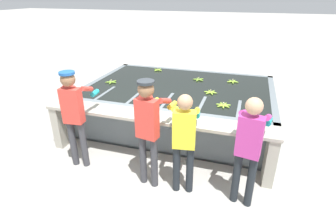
# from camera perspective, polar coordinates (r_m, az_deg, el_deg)

# --- Properties ---
(ground_plane) EXTENTS (80.00, 80.00, 0.00)m
(ground_plane) POSITION_cam_1_polar(r_m,az_deg,el_deg) (4.72, -3.77, -11.90)
(ground_plane) COLOR #A3A099
(ground_plane) RESTS_ON ground
(wash_tank) EXTENTS (4.07, 2.80, 0.90)m
(wash_tank) POSITION_cam_1_polar(r_m,az_deg,el_deg) (6.02, 2.32, 1.47)
(wash_tank) COLOR slate
(wash_tank) RESTS_ON ground
(work_ledge) EXTENTS (4.07, 0.45, 0.90)m
(work_ledge) POSITION_cam_1_polar(r_m,az_deg,el_deg) (4.56, -2.98, -3.97)
(work_ledge) COLOR #A8A393
(work_ledge) RESTS_ON ground
(worker_0) EXTENTS (0.45, 0.74, 1.70)m
(worker_0) POSITION_cam_1_polar(r_m,az_deg,el_deg) (4.54, -19.78, 0.21)
(worker_0) COLOR #38383D
(worker_0) RESTS_ON ground
(worker_1) EXTENTS (0.48, 0.75, 1.72)m
(worker_1) POSITION_cam_1_polar(r_m,az_deg,el_deg) (3.82, -4.30, -2.72)
(worker_1) COLOR #38383D
(worker_1) RESTS_ON ground
(worker_2) EXTENTS (0.48, 0.73, 1.58)m
(worker_2) POSITION_cam_1_polar(r_m,az_deg,el_deg) (3.74, 3.56, -5.33)
(worker_2) COLOR #1E2328
(worker_2) RESTS_ON ground
(worker_3) EXTENTS (0.48, 0.74, 1.64)m
(worker_3) POSITION_cam_1_polar(r_m,az_deg,el_deg) (3.64, 17.23, -6.62)
(worker_3) COLOR #1E2328
(worker_3) RESTS_ON ground
(banana_bunch_floating_0) EXTENTS (0.27, 0.27, 0.08)m
(banana_bunch_floating_0) POSITION_cam_1_polar(r_m,az_deg,el_deg) (7.08, -2.22, 9.05)
(banana_bunch_floating_0) COLOR #8CB738
(banana_bunch_floating_0) RESTS_ON wash_tank
(banana_bunch_floating_1) EXTENTS (0.28, 0.28, 0.08)m
(banana_bunch_floating_1) POSITION_cam_1_polar(r_m,az_deg,el_deg) (4.91, 11.95, 1.35)
(banana_bunch_floating_1) COLOR #8CB738
(banana_bunch_floating_1) RESTS_ON wash_tank
(banana_bunch_floating_2) EXTENTS (0.27, 0.28, 0.08)m
(banana_bunch_floating_2) POSITION_cam_1_polar(r_m,az_deg,el_deg) (6.29, 13.87, 6.35)
(banana_bunch_floating_2) COLOR #8CB738
(banana_bunch_floating_2) RESTS_ON wash_tank
(banana_bunch_floating_3) EXTENTS (0.27, 0.27, 0.08)m
(banana_bunch_floating_3) POSITION_cam_1_polar(r_m,az_deg,el_deg) (6.22, -12.24, 6.30)
(banana_bunch_floating_3) COLOR #75A333
(banana_bunch_floating_3) RESTS_ON wash_tank
(banana_bunch_floating_4) EXTENTS (0.28, 0.27, 0.08)m
(banana_bunch_floating_4) POSITION_cam_1_polar(r_m,az_deg,el_deg) (5.51, 9.23, 4.15)
(banana_bunch_floating_4) COLOR #8CB738
(banana_bunch_floating_4) RESTS_ON wash_tank
(banana_bunch_floating_5) EXTENTS (0.27, 0.27, 0.08)m
(banana_bunch_floating_5) POSITION_cam_1_polar(r_m,az_deg,el_deg) (6.30, 6.67, 6.94)
(banana_bunch_floating_5) COLOR #75A333
(banana_bunch_floating_5) RESTS_ON wash_tank
(banana_bunch_ledge_0) EXTENTS (0.26, 0.26, 0.08)m
(banana_bunch_ledge_0) POSITION_cam_1_polar(r_m,az_deg,el_deg) (4.36, -3.92, -1.16)
(banana_bunch_ledge_0) COLOR #7FAD33
(banana_bunch_ledge_0) RESTS_ON work_ledge
(knife_0) EXTENTS (0.33, 0.18, 0.02)m
(knife_0) POSITION_cam_1_polar(r_m,az_deg,el_deg) (5.20, -18.82, 1.81)
(knife_0) COLOR silver
(knife_0) RESTS_ON work_ledge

